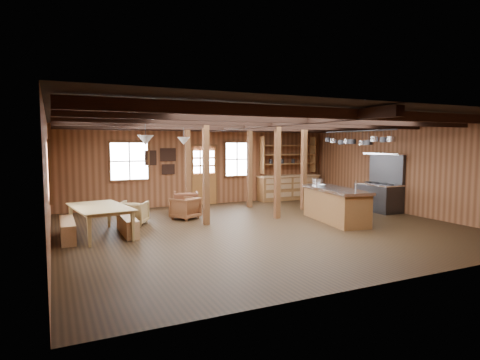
# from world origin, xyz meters

# --- Properties ---
(room) EXTENTS (10.04, 9.04, 2.84)m
(room) POSITION_xyz_m (0.00, 0.00, 1.40)
(room) COLOR black
(room) RESTS_ON ground
(ceiling_joists) EXTENTS (9.80, 8.82, 0.18)m
(ceiling_joists) POSITION_xyz_m (0.00, 0.18, 2.68)
(ceiling_joists) COLOR black
(ceiling_joists) RESTS_ON ceiling
(timber_posts) EXTENTS (3.95, 2.35, 2.80)m
(timber_posts) POSITION_xyz_m (0.52, 2.08, 1.40)
(timber_posts) COLOR #4D3216
(timber_posts) RESTS_ON floor
(back_door) EXTENTS (1.02, 0.08, 2.15)m
(back_door) POSITION_xyz_m (0.00, 4.45, 0.88)
(back_door) COLOR brown
(back_door) RESTS_ON floor
(window_back_left) EXTENTS (1.32, 0.06, 1.32)m
(window_back_left) POSITION_xyz_m (-2.60, 4.46, 1.60)
(window_back_left) COLOR white
(window_back_left) RESTS_ON wall_back
(window_back_right) EXTENTS (1.02, 0.06, 1.32)m
(window_back_right) POSITION_xyz_m (1.30, 4.46, 1.60)
(window_back_right) COLOR white
(window_back_right) RESTS_ON wall_back
(window_left) EXTENTS (0.14, 1.24, 1.32)m
(window_left) POSITION_xyz_m (-4.96, 0.50, 1.60)
(window_left) COLOR white
(window_left) RESTS_ON wall_back
(notice_boards) EXTENTS (1.08, 0.03, 0.90)m
(notice_boards) POSITION_xyz_m (-1.50, 4.46, 1.64)
(notice_boards) COLOR silver
(notice_boards) RESTS_ON wall_back
(back_counter) EXTENTS (2.55, 0.60, 2.45)m
(back_counter) POSITION_xyz_m (3.40, 4.20, 0.60)
(back_counter) COLOR brown
(back_counter) RESTS_ON floor
(pendant_lamps) EXTENTS (1.86, 2.36, 0.66)m
(pendant_lamps) POSITION_xyz_m (-2.25, 1.00, 2.25)
(pendant_lamps) COLOR #2F2F31
(pendant_lamps) RESTS_ON ceiling
(pot_rack) EXTENTS (0.39, 3.00, 0.44)m
(pot_rack) POSITION_xyz_m (3.31, 0.27, 2.27)
(pot_rack) COLOR #2F2F31
(pot_rack) RESTS_ON ceiling
(kitchen_island) EXTENTS (1.29, 2.61, 1.20)m
(kitchen_island) POSITION_xyz_m (2.21, -0.14, 0.48)
(kitchen_island) COLOR brown
(kitchen_island) RESTS_ON floor
(step_stool) EXTENTS (0.43, 0.34, 0.34)m
(step_stool) POSITION_xyz_m (3.00, 1.57, 0.17)
(step_stool) COLOR olive
(step_stool) RESTS_ON floor
(commercial_range) EXTENTS (0.79, 1.52, 1.87)m
(commercial_range) POSITION_xyz_m (4.65, 0.68, 0.61)
(commercial_range) COLOR #2F2F31
(commercial_range) RESTS_ON floor
(dining_table) EXTENTS (1.44, 2.18, 0.71)m
(dining_table) POSITION_xyz_m (-3.90, 0.77, 0.36)
(dining_table) COLOR olive
(dining_table) RESTS_ON floor
(bench_wall) EXTENTS (0.30, 1.59, 0.44)m
(bench_wall) POSITION_xyz_m (-4.65, 0.77, 0.22)
(bench_wall) COLOR olive
(bench_wall) RESTS_ON floor
(bench_aisle) EXTENTS (0.29, 1.55, 0.43)m
(bench_aisle) POSITION_xyz_m (-3.31, 0.77, 0.21)
(bench_aisle) COLOR olive
(bench_aisle) RESTS_ON floor
(armchair_a) EXTENTS (0.93, 0.94, 0.63)m
(armchair_a) POSITION_xyz_m (-1.47, 2.02, 0.32)
(armchair_a) COLOR brown
(armchair_a) RESTS_ON floor
(armchair_b) EXTENTS (0.92, 0.93, 0.69)m
(armchair_b) POSITION_xyz_m (-1.18, 2.87, 0.34)
(armchair_b) COLOR brown
(armchair_b) RESTS_ON floor
(armchair_c) EXTENTS (0.93, 0.94, 0.63)m
(armchair_c) POSITION_xyz_m (-2.97, 1.84, 0.32)
(armchair_c) COLOR olive
(armchair_c) RESTS_ON floor
(counter_pot) EXTENTS (0.32, 0.32, 0.19)m
(counter_pot) POSITION_xyz_m (2.25, 0.75, 1.04)
(counter_pot) COLOR silver
(counter_pot) RESTS_ON kitchen_island
(bowl) EXTENTS (0.26, 0.26, 0.06)m
(bowl) POSITION_xyz_m (2.13, 0.41, 0.97)
(bowl) COLOR silver
(bowl) RESTS_ON kitchen_island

